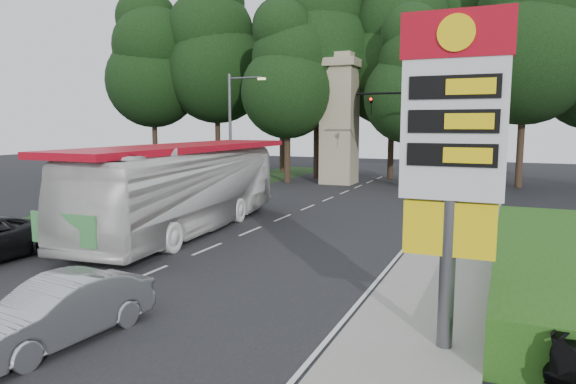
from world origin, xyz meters
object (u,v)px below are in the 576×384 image
at_px(streetlight_signs, 233,128).
at_px(monument, 340,118).
at_px(sedan_silver, 59,311).
at_px(traffic_signal_mast, 430,124).
at_px(gas_station_pylon, 453,137).
at_px(transit_bus, 184,188).

height_order(streetlight_signs, monument, monument).
distance_m(streetlight_signs, sedan_silver, 24.63).
distance_m(traffic_signal_mast, streetlight_signs, 12.83).
height_order(gas_station_pylon, sedan_silver, gas_station_pylon).
relative_size(transit_bus, sedan_silver, 3.19).
bearing_deg(traffic_signal_mast, monument, 142.00).
xyz_separation_m(gas_station_pylon, streetlight_signs, (-16.19, 20.01, -0.01)).
distance_m(gas_station_pylon, sedan_silver, 9.01).
bearing_deg(gas_station_pylon, sedan_silver, -160.02).
xyz_separation_m(gas_station_pylon, monument, (-11.20, 28.01, 0.66)).
relative_size(streetlight_signs, sedan_silver, 1.87).
height_order(gas_station_pylon, streetlight_signs, streetlight_signs).
distance_m(monument, sedan_silver, 31.31).
bearing_deg(traffic_signal_mast, streetlight_signs, -171.08).
distance_m(traffic_signal_mast, monument, 9.76).
distance_m(gas_station_pylon, transit_bus, 14.53).
bearing_deg(traffic_signal_mast, gas_station_pylon, -80.91).
bearing_deg(gas_station_pylon, transit_bus, 146.13).
bearing_deg(monument, streetlight_signs, -121.97).
distance_m(traffic_signal_mast, transit_bus, 16.57).
xyz_separation_m(monument, sedan_silver, (3.50, -30.81, -4.40)).
bearing_deg(monument, gas_station_pylon, -68.20).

